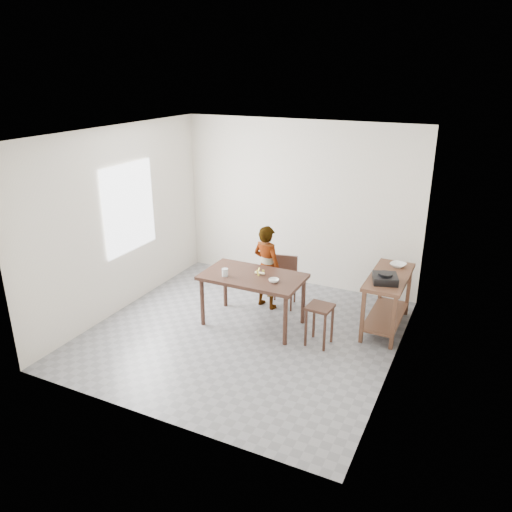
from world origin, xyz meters
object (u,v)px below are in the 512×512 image
at_px(dining_table, 253,300).
at_px(stool, 319,325).
at_px(prep_counter, 387,302).
at_px(child, 267,267).
at_px(dining_chair, 283,283).

height_order(dining_table, stool, dining_table).
distance_m(prep_counter, child, 1.80).
height_order(child, stool, child).
height_order(prep_counter, stool, prep_counter).
bearing_deg(dining_table, dining_chair, 77.95).
bearing_deg(dining_chair, dining_table, -113.40).
xyz_separation_m(dining_chair, stool, (0.87, -0.85, -0.10)).
distance_m(dining_table, child, 0.66).
bearing_deg(child, dining_table, 110.03).
bearing_deg(dining_table, stool, -6.86).
bearing_deg(dining_chair, stool, -55.52).
height_order(dining_table, child, child).
height_order(dining_table, dining_chair, dining_chair).
relative_size(dining_table, prep_counter, 1.17).
bearing_deg(prep_counter, child, -176.73).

